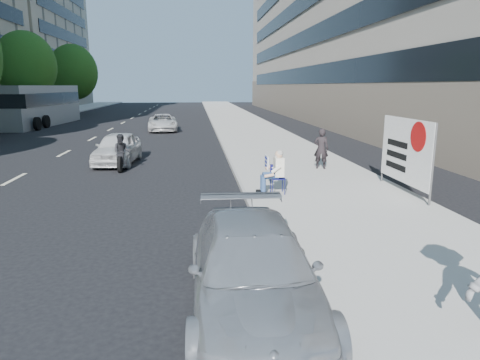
{
  "coord_description": "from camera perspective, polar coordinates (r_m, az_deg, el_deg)",
  "views": [
    {
      "loc": [
        0.02,
        -7.76,
        3.29
      ],
      "look_at": [
        1.17,
        3.3,
        0.83
      ],
      "focal_mm": 32.0,
      "sensor_mm": 36.0,
      "label": 1
    }
  ],
  "objects": [
    {
      "name": "parked_sedan",
      "position": [
        6.38,
        1.69,
        -11.88
      ],
      "size": [
        1.96,
        4.57,
        1.31
      ],
      "primitive_type": "imported",
      "rotation": [
        0.0,
        0.0,
        -0.03
      ],
      "color": "#A4A7AB",
      "rests_on": "ground"
    },
    {
      "name": "white_sedan_far",
      "position": [
        32.32,
        -10.28,
        7.54
      ],
      "size": [
        2.37,
        4.57,
        1.23
      ],
      "primitive_type": "imported",
      "rotation": [
        0.0,
        0.0,
        0.07
      ],
      "color": "silver",
      "rests_on": "ground"
    },
    {
      "name": "near_sidewalk",
      "position": [
        28.22,
        2.24,
        5.93
      ],
      "size": [
        5.0,
        120.0,
        0.15
      ],
      "primitive_type": "cube",
      "color": "#A7A59C",
      "rests_on": "ground"
    },
    {
      "name": "tree_far_e",
      "position": [
        53.56,
        -21.36,
        13.25
      ],
      "size": [
        5.4,
        5.4,
        7.89
      ],
      "color": "#382616",
      "rests_on": "ground"
    },
    {
      "name": "bus",
      "position": [
        40.18,
        -25.15,
        8.96
      ],
      "size": [
        3.47,
        12.22,
        3.3
      ],
      "rotation": [
        0.0,
        0.0,
        -0.08
      ],
      "color": "gray",
      "rests_on": "ground"
    },
    {
      "name": "motorcycle",
      "position": [
        17.63,
        -15.44,
        3.38
      ],
      "size": [
        0.7,
        2.04,
        1.42
      ],
      "rotation": [
        0.0,
        0.0,
        -0.01
      ],
      "color": "black",
      "rests_on": "ground"
    },
    {
      "name": "tree_far_d",
      "position": [
        40.2,
        -26.66,
        13.48
      ],
      "size": [
        4.8,
        4.8,
        7.65
      ],
      "color": "#382616",
      "rests_on": "ground"
    },
    {
      "name": "near_building",
      "position": [
        43.75,
        18.21,
        20.72
      ],
      "size": [
        14.0,
        70.0,
        20.0
      ],
      "primitive_type": "cube",
      "color": "gray",
      "rests_on": "ground"
    },
    {
      "name": "ground",
      "position": [
        8.42,
        -5.67,
        -10.55
      ],
      "size": [
        160.0,
        160.0,
        0.0
      ],
      "primitive_type": "plane",
      "color": "black",
      "rests_on": "ground"
    },
    {
      "name": "protest_banner",
      "position": [
        13.57,
        21.2,
        3.64
      ],
      "size": [
        0.08,
        3.06,
        2.2
      ],
      "color": "#4C4C4C",
      "rests_on": "near_sidewalk"
    },
    {
      "name": "seated_protester",
      "position": [
        12.62,
        4.56,
        1.41
      ],
      "size": [
        0.83,
        1.12,
        1.31
      ],
      "color": "navy",
      "rests_on": "near_sidewalk"
    },
    {
      "name": "white_sedan_near",
      "position": [
        19.15,
        -16.01,
        4.13
      ],
      "size": [
        1.81,
        4.0,
        1.33
      ],
      "primitive_type": "imported",
      "rotation": [
        0.0,
        0.0,
        -0.06
      ],
      "color": "silver",
      "rests_on": "ground"
    },
    {
      "name": "pedestrian_woman",
      "position": [
        16.71,
        10.77,
        4.12
      ],
      "size": [
        0.66,
        0.55,
        1.54
      ],
      "primitive_type": "imported",
      "rotation": [
        0.0,
        0.0,
        2.78
      ],
      "color": "black",
      "rests_on": "near_sidewalk"
    }
  ]
}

